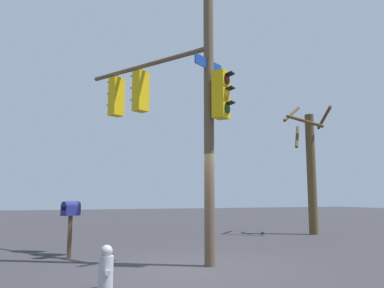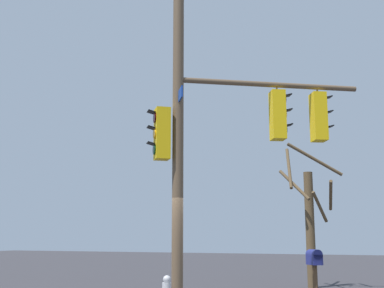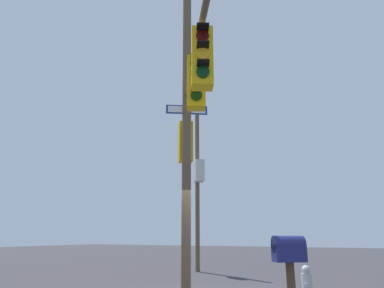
# 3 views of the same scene
# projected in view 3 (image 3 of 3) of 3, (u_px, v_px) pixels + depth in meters

# --- Properties ---
(main_signal_pole_assembly) EXTENTS (5.36, 3.24, 9.85)m
(main_signal_pole_assembly) POSITION_uv_depth(u_px,v_px,m) (195.00, 87.00, 8.30)
(main_signal_pole_assembly) COLOR brown
(main_signal_pole_assembly) RESTS_ON ground
(secondary_pole_assembly) EXTENTS (0.66, 0.60, 7.06)m
(secondary_pole_assembly) POSITION_uv_depth(u_px,v_px,m) (198.00, 179.00, 14.46)
(secondary_pole_assembly) COLOR brown
(secondary_pole_assembly) RESTS_ON ground
(fire_hydrant) EXTENTS (0.38, 0.24, 0.73)m
(fire_hydrant) POSITION_uv_depth(u_px,v_px,m) (307.00, 283.00, 7.87)
(fire_hydrant) COLOR #B2B2B7
(fire_hydrant) RESTS_ON ground
(mailbox) EXTENTS (0.44, 0.50, 1.41)m
(mailbox) POSITION_uv_depth(u_px,v_px,m) (289.00, 258.00, 4.74)
(mailbox) COLOR #4C3823
(mailbox) RESTS_ON ground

